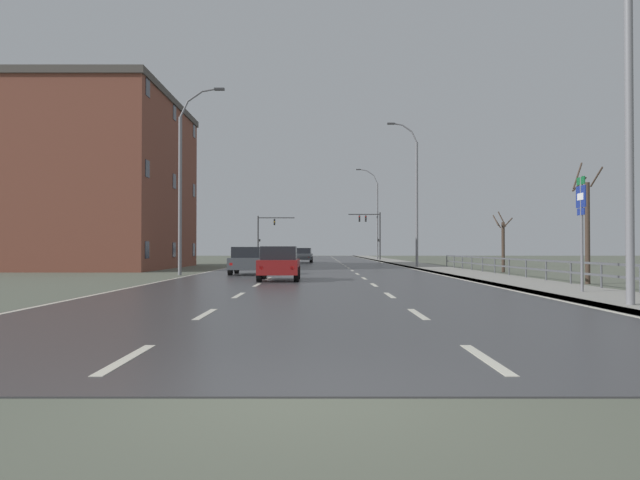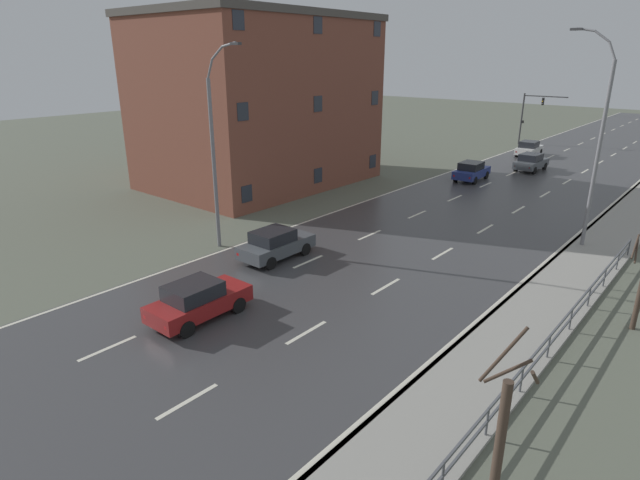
# 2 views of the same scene
# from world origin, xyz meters

# --- Properties ---
(ground_plane) EXTENTS (160.00, 160.00, 0.12)m
(ground_plane) POSITION_xyz_m (0.00, 48.00, -0.06)
(ground_plane) COLOR #5B6051
(road_asphalt_strip) EXTENTS (14.00, 120.00, 0.03)m
(road_asphalt_strip) POSITION_xyz_m (0.00, 60.00, 0.01)
(road_asphalt_strip) COLOR #3D3D3F
(road_asphalt_strip) RESTS_ON ground
(guardrail) EXTENTS (0.07, 32.94, 1.00)m
(guardrail) POSITION_xyz_m (9.85, 23.73, 0.71)
(guardrail) COLOR #515459
(guardrail) RESTS_ON ground
(street_lamp_midground) EXTENTS (2.35, 0.24, 11.19)m
(street_lamp_midground) POSITION_xyz_m (7.47, 40.33, 5.49)
(street_lamp_midground) COLOR slate
(street_lamp_midground) RESTS_ON ground
(street_lamp_left_bank) EXTENTS (2.55, 0.24, 10.47)m
(street_lamp_left_bank) POSITION_xyz_m (-7.43, 27.63, 5.12)
(street_lamp_left_bank) COLOR slate
(street_lamp_left_bank) RESTS_ON ground
(traffic_signal_left) EXTENTS (4.84, 0.36, 5.79)m
(traffic_signal_left) POSITION_xyz_m (-7.02, 72.74, 3.81)
(traffic_signal_left) COLOR #38383A
(traffic_signal_left) RESTS_ON ground
(car_distant) EXTENTS (1.84, 4.10, 1.57)m
(car_distant) POSITION_xyz_m (-3.91, 28.29, 0.80)
(car_distant) COLOR #474C51
(car_distant) RESTS_ON ground
(car_far_right) EXTENTS (1.92, 4.15, 1.57)m
(car_far_right) POSITION_xyz_m (-1.57, 58.49, 0.80)
(car_far_right) COLOR #474C51
(car_far_right) RESTS_ON ground
(car_far_left) EXTENTS (2.01, 4.19, 1.57)m
(car_far_left) POSITION_xyz_m (-4.26, 65.65, 0.80)
(car_far_left) COLOR silver
(car_far_left) RESTS_ON ground
(car_near_left) EXTENTS (2.01, 4.19, 1.57)m
(car_near_left) POSITION_xyz_m (-3.99, 51.40, 0.80)
(car_near_left) COLOR navy
(car_near_left) RESTS_ON ground
(car_mid_centre) EXTENTS (1.87, 4.12, 1.57)m
(car_mid_centre) POSITION_xyz_m (-1.68, 21.72, 0.80)
(car_mid_centre) COLOR maroon
(car_mid_centre) RESTS_ON ground
(brick_building) EXTENTS (12.41, 17.01, 12.89)m
(brick_building) POSITION_xyz_m (-16.98, 39.83, 6.45)
(brick_building) COLOR brown
(brick_building) RESTS_ON ground
(bare_tree_near) EXTENTS (1.10, 0.99, 5.14)m
(bare_tree_near) POSITION_xyz_m (11.28, 19.18, 2.32)
(bare_tree_near) COLOR #423328
(bare_tree_near) RESTS_ON ground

